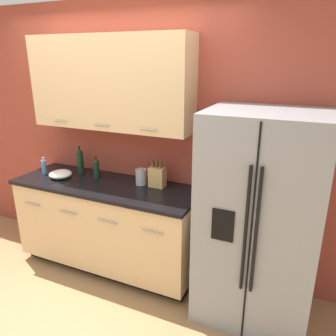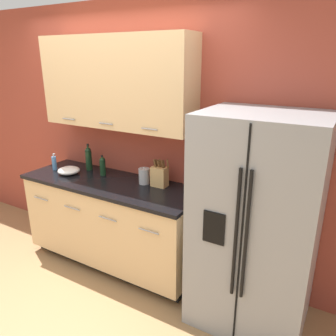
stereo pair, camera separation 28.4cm
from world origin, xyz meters
The scene contains 10 objects.
ground_plane centered at (0.00, 0.00, 0.00)m, with size 14.00×14.00×0.00m, color #997047.
wall_back centered at (0.01, 1.31, 1.44)m, with size 10.00×0.39×2.60m.
counter_unit centered at (0.02, 1.02, 0.47)m, with size 1.86×0.64×0.92m.
refrigerator centered at (1.49, 0.97, 0.86)m, with size 0.88×0.75×1.72m.
knife_block centered at (0.51, 1.15, 1.02)m, with size 0.16×0.10×0.27m.
wine_bottle centered at (-0.40, 1.18, 1.05)m, with size 0.07×0.07×0.29m.
soap_dispenser centered at (-0.72, 0.99, 0.99)m, with size 0.05×0.05×0.19m.
oil_bottle centered at (-0.16, 1.12, 1.02)m, with size 0.06×0.06×0.21m.
steel_canister centered at (0.35, 1.14, 0.99)m, with size 0.11×0.11×0.17m.
mixing_bowl centered at (-0.49, 0.96, 0.95)m, with size 0.23×0.23×0.08m.
Camera 1 is at (1.78, -1.44, 2.08)m, focal length 35.00 mm.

